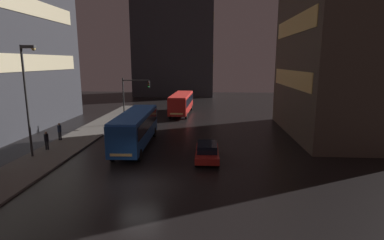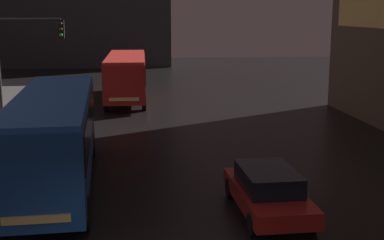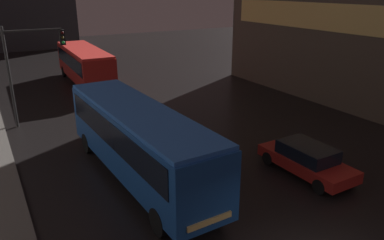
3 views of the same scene
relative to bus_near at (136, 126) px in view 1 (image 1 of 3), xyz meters
The scene contains 11 objects.
ground_plane 9.24m from the bus_near, 74.81° to the right, with size 120.00×120.00×0.00m, color black.
sidewalk_left 7.03m from the bus_near, 168.98° to the left, with size 4.00×48.00×0.15m.
building_right_block 22.34m from the bus_near, 17.43° to the left, with size 10.07×16.70×16.76m.
building_far_backdrop 46.72m from the bus_near, 92.14° to the left, with size 18.07×12.00×26.38m.
bus_near is the anchor object (origin of this frame).
bus_far 18.24m from the bus_near, 82.21° to the left, with size 2.86×10.56×3.08m.
car_taxi 7.52m from the bus_near, 26.31° to the right, with size 1.93×4.50×1.39m.
pedestrian_mid 8.27m from the bus_near, 169.39° to the left, with size 0.50×0.50×1.72m.
pedestrian_far 7.85m from the bus_near, 166.66° to the right, with size 0.50×0.50×1.65m.
traffic_light_main 10.29m from the bus_near, 105.62° to the left, with size 3.41×0.35×5.91m.
street_lamp_sidewalk 9.34m from the bus_near, 154.53° to the right, with size 1.25×0.36×8.98m.
Camera 1 is at (4.52, -17.85, 7.86)m, focal length 28.00 mm.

